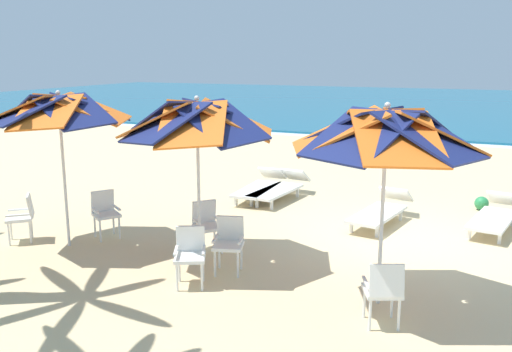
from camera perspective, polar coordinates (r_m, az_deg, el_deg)
The scene contains 17 objects.
ground_plane at distance 10.37m, azimuth 14.25°, elevation -6.67°, with size 80.00×80.00×0.00m, color beige.
sea at distance 40.74m, azimuth 21.40°, elevation 6.83°, with size 80.00×36.00×0.10m, color #19607F.
surf_foam at distance 22.57m, azimuth 19.46°, elevation 3.16°, with size 80.00×0.70×0.01m, color white.
beach_umbrella_0 at distance 7.27m, azimuth 13.23°, elevation 4.40°, with size 2.54×2.54×2.72m.
plastic_chair_0 at distance 7.10m, azimuth 12.97°, elevation -11.26°, with size 0.58×0.60×0.87m.
beach_umbrella_1 at distance 8.65m, azimuth -6.06°, elevation 5.65°, with size 2.50×2.50×2.70m.
plastic_chair_1 at distance 8.63m, azimuth -2.80°, elevation -6.67°, with size 0.54×0.57×0.87m.
plastic_chair_2 at distance 9.56m, azimuth -5.06°, elevation -4.82°, with size 0.63×0.63×0.87m.
plastic_chair_3 at distance 8.20m, azimuth -6.78°, elevation -7.78°, with size 0.59×0.61×0.87m.
beach_umbrella_2 at distance 9.96m, azimuth -19.55°, elevation 6.36°, with size 2.40×2.40×2.73m.
plastic_chair_4 at distance 10.83m, azimuth -22.79°, elevation -3.71°, with size 0.63×0.63×0.87m.
plastic_chair_5 at distance 10.60m, azimuth -15.24°, elevation -3.50°, with size 0.63×0.62×0.87m.
sun_lounger_0 at distance 11.67m, azimuth 23.33°, elevation -3.75°, with size 1.00×2.22×0.62m.
sun_lounger_1 at distance 11.36m, azimuth 12.73°, elevation -3.45°, with size 1.00×2.22×0.62m.
sun_lounger_2 at distance 12.94m, azimuth 2.41°, elevation -1.23°, with size 0.88×2.20×0.62m.
sun_lounger_3 at distance 13.09m, azimuth 0.42°, elevation -1.07°, with size 0.69×2.16×0.62m.
beach_ball at distance 13.06m, azimuth 22.15°, elevation -2.61°, with size 0.30×0.30×0.30m, color #2D8C4C.
Camera 1 is at (1.43, -9.73, 3.29)m, focal length 38.96 mm.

